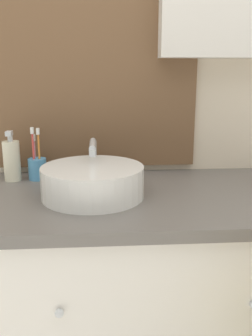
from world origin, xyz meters
The scene contains 5 objects.
wall_back centered at (0.01, 0.62, 1.28)m, with size 3.20×0.18×2.50m.
vanity_counter centered at (0.00, 0.30, 0.40)m, with size 1.15×0.59×0.80m.
sink_basin centered at (-0.17, 0.29, 0.85)m, with size 0.32×0.37×0.16m.
toothbrush_holder centered at (-0.38, 0.50, 0.84)m, with size 0.07×0.07×0.19m.
soap_dispenser centered at (-0.46, 0.49, 0.87)m, with size 0.06×0.06×0.18m.
Camera 1 is at (-0.15, -0.83, 1.18)m, focal length 40.00 mm.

